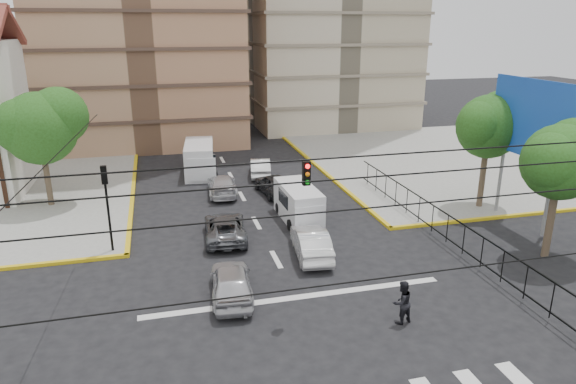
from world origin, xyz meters
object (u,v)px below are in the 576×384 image
object	(u,v)px
van_left_lane	(200,160)
van_right_lane	(299,205)
traffic_light_nw	(106,194)
car_silver_front_left	(231,282)
car_white_front_right	(311,243)
pedestrian_crosswalk	(402,302)

from	to	relation	value
van_left_lane	van_right_lane	bearing A→B (deg)	-61.03
traffic_light_nw	car_silver_front_left	distance (m)	8.16
van_left_lane	car_white_front_right	bearing A→B (deg)	-69.66
van_right_lane	van_left_lane	world-z (taller)	van_left_lane
car_white_front_right	van_right_lane	bearing A→B (deg)	-92.08
car_silver_front_left	pedestrian_crosswalk	bearing A→B (deg)	154.75
van_right_lane	car_silver_front_left	bearing A→B (deg)	-125.21
traffic_light_nw	van_right_lane	distance (m)	10.66
car_silver_front_left	car_white_front_right	size ratio (longest dim) A/B	0.97
van_right_lane	van_left_lane	bearing A→B (deg)	111.20
van_right_lane	car_silver_front_left	world-z (taller)	van_right_lane
van_left_lane	car_silver_front_left	bearing A→B (deg)	-85.07
car_silver_front_left	car_white_front_right	world-z (taller)	car_silver_front_left
traffic_light_nw	van_left_lane	xyz separation A→B (m)	(5.58, 13.05, -1.95)
van_left_lane	car_white_front_right	world-z (taller)	van_left_lane
van_left_lane	pedestrian_crosswalk	world-z (taller)	van_left_lane
van_right_lane	pedestrian_crosswalk	world-z (taller)	van_right_lane
traffic_light_nw	car_white_front_right	xyz separation A→B (m)	(9.57, -2.83, -2.40)
van_right_lane	pedestrian_crosswalk	bearing A→B (deg)	-86.94
van_right_lane	pedestrian_crosswalk	size ratio (longest dim) A/B	2.63
car_white_front_right	pedestrian_crosswalk	world-z (taller)	pedestrian_crosswalk
car_silver_front_left	pedestrian_crosswalk	size ratio (longest dim) A/B	2.41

